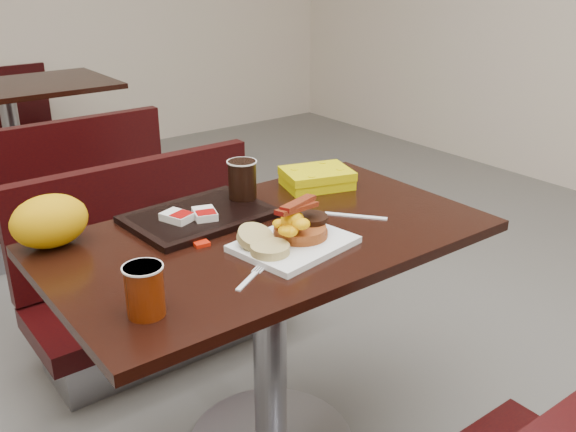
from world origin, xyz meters
TOP-DOWN VIEW (x-y plane):
  - table_near at (0.00, 0.00)m, footprint 1.20×0.70m
  - bench_near_n at (0.00, 0.70)m, footprint 1.00×0.46m
  - table_far at (0.00, 2.60)m, footprint 1.20×0.70m
  - bench_far_s at (0.00, 1.90)m, footprint 1.00×0.46m
  - platter at (-0.00, -0.12)m, footprint 0.32×0.27m
  - pancake_stack at (0.03, -0.10)m, footprint 0.15×0.15m
  - sausage_patty at (0.08, -0.09)m, footprint 0.10×0.10m
  - scrambled_eggs at (-0.01, -0.12)m, footprint 0.12×0.11m
  - bacon_strips at (0.01, -0.11)m, footprint 0.18×0.12m
  - muffin_bottom at (-0.09, -0.14)m, footprint 0.12×0.12m
  - muffin_top at (-0.10, -0.07)m, footprint 0.11×0.11m
  - coffee_cup_near at (-0.46, -0.19)m, footprint 0.08×0.08m
  - fork at (-0.21, -0.20)m, footprint 0.13×0.09m
  - knife at (0.27, -0.06)m, footprint 0.13×0.15m
  - condiment_syrup at (-0.19, 0.04)m, footprint 0.04×0.03m
  - condiment_ketchup at (-0.09, -0.02)m, footprint 0.05×0.04m
  - tray at (-0.10, 0.20)m, footprint 0.41×0.31m
  - hashbrown_sleeve_left at (-0.18, 0.19)m, footprint 0.09×0.10m
  - hashbrown_sleeve_right at (-0.11, 0.16)m, footprint 0.08×0.10m
  - coffee_cup_far at (0.07, 0.23)m, footprint 0.11×0.11m
  - clamshell at (0.34, 0.21)m, footprint 0.25×0.22m
  - paper_bag at (-0.50, 0.28)m, footprint 0.21×0.17m

SIDE VIEW (x-z plane):
  - bench_near_n at x=0.00m, z-range 0.00..0.72m
  - bench_far_s at x=0.00m, z-range 0.00..0.72m
  - table_near at x=0.00m, z-range 0.00..0.75m
  - table_far at x=0.00m, z-range 0.00..0.75m
  - fork at x=-0.21m, z-range 0.75..0.75m
  - knife at x=0.27m, z-range 0.75..0.75m
  - condiment_syrup at x=-0.19m, z-range 0.75..0.76m
  - condiment_ketchup at x=-0.09m, z-range 0.75..0.76m
  - platter at x=0.00m, z-range 0.75..0.77m
  - tray at x=-0.10m, z-range 0.75..0.77m
  - muffin_bottom at x=-0.09m, z-range 0.77..0.79m
  - clamshell at x=0.34m, z-range 0.75..0.81m
  - hashbrown_sleeve_right at x=-0.11m, z-range 0.77..0.79m
  - hashbrown_sleeve_left at x=-0.18m, z-range 0.77..0.79m
  - pancake_stack at x=0.03m, z-range 0.77..0.80m
  - muffin_top at x=-0.10m, z-range 0.76..0.82m
  - sausage_patty at x=0.08m, z-range 0.80..0.81m
  - coffee_cup_near at x=-0.46m, z-range 0.75..0.86m
  - paper_bag at x=-0.50m, z-range 0.75..0.89m
  - scrambled_eggs at x=-0.01m, z-range 0.80..0.85m
  - coffee_cup_far at x=0.07m, z-range 0.77..0.89m
  - bacon_strips at x=0.01m, z-range 0.85..0.86m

